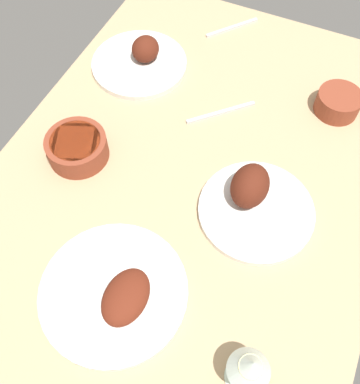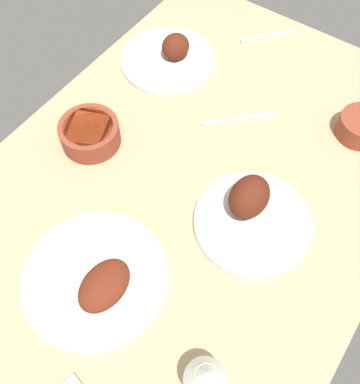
# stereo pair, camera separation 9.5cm
# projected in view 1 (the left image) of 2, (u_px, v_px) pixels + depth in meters

# --- Properties ---
(dining_table) EXTENTS (1.40, 0.90, 0.04)m
(dining_table) POSITION_uv_depth(u_px,v_px,m) (180.00, 201.00, 1.03)
(dining_table) COLOR tan
(dining_table) RESTS_ON ground
(plate_far_side) EXTENTS (0.26, 0.26, 0.08)m
(plate_far_side) POSITION_uv_depth(u_px,v_px,m) (141.00, 60.00, 1.22)
(plate_far_side) COLOR silver
(plate_far_side) RESTS_ON dining_table
(plate_near_viewer) EXTENTS (0.30, 0.30, 0.06)m
(plate_near_viewer) POSITION_uv_depth(u_px,v_px,m) (117.00, 293.00, 0.88)
(plate_near_viewer) COLOR silver
(plate_near_viewer) RESTS_ON dining_table
(plate_center_main) EXTENTS (0.26, 0.26, 0.10)m
(plate_center_main) POSITION_uv_depth(u_px,v_px,m) (253.00, 200.00, 0.97)
(plate_center_main) COLOR silver
(plate_center_main) RESTS_ON dining_table
(bowl_sauce) EXTENTS (0.14, 0.14, 0.06)m
(bowl_sauce) POSITION_uv_depth(u_px,v_px,m) (77.00, 147.00, 1.05)
(bowl_sauce) COLOR brown
(bowl_sauce) RESTS_ON dining_table
(bowl_onions) EXTENTS (0.11, 0.11, 0.05)m
(bowl_onions) POSITION_uv_depth(u_px,v_px,m) (338.00, 102.00, 1.12)
(bowl_onions) COLOR brown
(bowl_onions) RESTS_ON dining_table
(wine_glass) EXTENTS (0.08, 0.08, 0.14)m
(wine_glass) POSITION_uv_depth(u_px,v_px,m) (250.00, 367.00, 0.73)
(wine_glass) COLOR silver
(wine_glass) RESTS_ON dining_table
(fork_loose) EXTENTS (0.14, 0.11, 0.01)m
(fork_loose) POSITION_uv_depth(u_px,v_px,m) (232.00, 28.00, 1.31)
(fork_loose) COLOR silver
(fork_loose) RESTS_ON dining_table
(spoon_loose) EXTENTS (0.14, 0.14, 0.01)m
(spoon_loose) POSITION_uv_depth(u_px,v_px,m) (221.00, 112.00, 1.14)
(spoon_loose) COLOR silver
(spoon_loose) RESTS_ON dining_table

